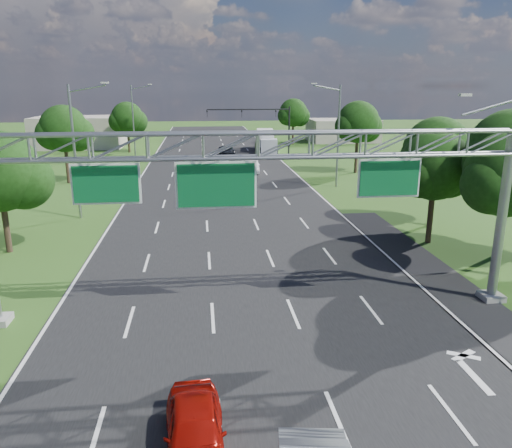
{
  "coord_description": "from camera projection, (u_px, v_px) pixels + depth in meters",
  "views": [
    {
      "loc": [
        -2.12,
        -8.66,
        9.86
      ],
      "look_at": [
        0.36,
        13.67,
        3.63
      ],
      "focal_mm": 35.0,
      "sensor_mm": 36.0,
      "label": 1
    }
  ],
  "objects": [
    {
      "name": "ground",
      "position": [
        229.0,
        214.0,
        39.89
      ],
      "size": [
        220.0,
        220.0,
        0.0
      ],
      "primitive_type": "plane",
      "color": "#2C4E17",
      "rests_on": "ground"
    },
    {
      "name": "road",
      "position": [
        229.0,
        214.0,
        39.89
      ],
      "size": [
        18.0,
        180.0,
        0.02
      ],
      "primitive_type": "cube",
      "color": "black",
      "rests_on": "ground"
    },
    {
      "name": "road_flare",
      "position": [
        445.0,
        285.0,
        25.65
      ],
      "size": [
        3.0,
        30.0,
        0.02
      ],
      "primitive_type": "cube",
      "color": "black",
      "rests_on": "ground"
    },
    {
      "name": "sign_gantry",
      "position": [
        260.0,
        160.0,
        20.84
      ],
      "size": [
        23.5,
        1.0,
        9.56
      ],
      "color": "gray",
      "rests_on": "ground"
    },
    {
      "name": "traffic_signal",
      "position": [
        265.0,
        119.0,
        72.83
      ],
      "size": [
        12.21,
        0.24,
        7.0
      ],
      "color": "black",
      "rests_on": "ground"
    },
    {
      "name": "streetlight_l_near",
      "position": [
        77.0,
        146.0,
        37.19
      ],
      "size": [
        2.97,
        0.22,
        10.16
      ],
      "color": "gray",
      "rests_on": "ground"
    },
    {
      "name": "streetlight_l_far",
      "position": [
        134.0,
        117.0,
        70.72
      ],
      "size": [
        2.97,
        0.22,
        10.16
      ],
      "color": "gray",
      "rests_on": "ground"
    },
    {
      "name": "streetlight_r_mid",
      "position": [
        337.0,
        131.0,
        49.18
      ],
      "size": [
        2.97,
        0.22,
        10.16
      ],
      "color": "gray",
      "rests_on": "ground"
    },
    {
      "name": "tree_cluster_right",
      "position": [
        486.0,
        165.0,
        29.69
      ],
      "size": [
        9.91,
        14.6,
        8.68
      ],
      "color": "#2D2116",
      "rests_on": "ground"
    },
    {
      "name": "tree_verge_la",
      "position": [
        1.0,
        175.0,
        29.51
      ],
      "size": [
        5.76,
        4.8,
        7.4
      ],
      "color": "#2D2116",
      "rests_on": "ground"
    },
    {
      "name": "tree_verge_lb",
      "position": [
        65.0,
        131.0,
        51.15
      ],
      "size": [
        5.76,
        4.8,
        8.06
      ],
      "color": "#2D2116",
      "rests_on": "ground"
    },
    {
      "name": "tree_verge_lc",
      "position": [
        128.0,
        119.0,
        75.53
      ],
      "size": [
        5.76,
        4.8,
        7.62
      ],
      "color": "#2D2116",
      "rests_on": "ground"
    },
    {
      "name": "tree_verge_rd",
      "position": [
        358.0,
        124.0,
        57.38
      ],
      "size": [
        5.76,
        4.8,
        8.28
      ],
      "color": "#2D2116",
      "rests_on": "ground"
    },
    {
      "name": "tree_verge_re",
      "position": [
        294.0,
        114.0,
        86.01
      ],
      "size": [
        5.76,
        4.8,
        7.84
      ],
      "color": "#2D2116",
      "rests_on": "ground"
    },
    {
      "name": "building_left",
      "position": [
        80.0,
        132.0,
        82.85
      ],
      "size": [
        14.0,
        10.0,
        5.0
      ],
      "primitive_type": "cube",
      "color": "gray",
      "rests_on": "ground"
    },
    {
      "name": "building_right",
      "position": [
        342.0,
        130.0,
        91.72
      ],
      "size": [
        12.0,
        9.0,
        4.0
      ],
      "primitive_type": "cube",
      "color": "gray",
      "rests_on": "ground"
    },
    {
      "name": "red_coupe",
      "position": [
        195.0,
        431.0,
        13.72
      ],
      "size": [
        1.84,
        4.21,
        1.41
      ],
      "primitive_type": "imported",
      "rotation": [
        0.0,
        0.0,
        0.04
      ],
      "color": "#9C0E07",
      "rests_on": "ground"
    },
    {
      "name": "car_queue_a",
      "position": [
        225.0,
        168.0,
        58.02
      ],
      "size": [
        2.39,
        4.99,
        1.4
      ],
      "primitive_type": "imported",
      "rotation": [
        0.0,
        0.0,
        0.09
      ],
      "color": "white",
      "rests_on": "ground"
    },
    {
      "name": "car_queue_b",
      "position": [
        227.0,
        150.0,
        73.95
      ],
      "size": [
        2.28,
        4.79,
        1.32
      ],
      "primitive_type": "imported",
      "rotation": [
        0.0,
        0.0,
        0.02
      ],
      "color": "black",
      "rests_on": "ground"
    },
    {
      "name": "car_queue_d",
      "position": [
        250.0,
        166.0,
        58.75
      ],
      "size": [
        1.71,
        4.83,
        1.59
      ],
      "primitive_type": "imported",
      "rotation": [
        0.0,
        0.0,
        -0.01
      ],
      "color": "silver",
      "rests_on": "ground"
    },
    {
      "name": "box_truck",
      "position": [
        266.0,
        141.0,
        77.15
      ],
      "size": [
        3.11,
        8.9,
        3.29
      ],
      "rotation": [
        0.0,
        0.0,
        -0.1
      ],
      "color": "silver",
      "rests_on": "ground"
    }
  ]
}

